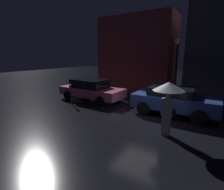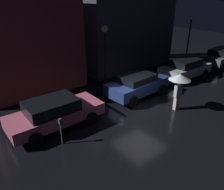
# 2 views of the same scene
# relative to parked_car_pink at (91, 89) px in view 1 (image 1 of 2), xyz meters

# --- Properties ---
(ground_plane) EXTENTS (60.00, 60.00, 0.00)m
(ground_plane) POSITION_rel_parked_car_pink_xyz_m (4.42, -1.47, -0.74)
(ground_plane) COLOR black
(building_facade_left) EXTENTS (6.20, 3.00, 6.15)m
(building_facade_left) POSITION_rel_parked_car_pink_xyz_m (1.03, 5.03, 2.34)
(building_facade_left) COLOR brown
(building_facade_left) RESTS_ON ground
(parked_car_pink) EXTENTS (4.54, 2.01, 1.42)m
(parked_car_pink) POSITION_rel_parked_car_pink_xyz_m (0.00, 0.00, 0.00)
(parked_car_pink) COLOR #DB6684
(parked_car_pink) RESTS_ON ground
(parked_car_blue) EXTENTS (4.24, 2.01, 1.43)m
(parked_car_blue) POSITION_rel_parked_car_pink_xyz_m (5.53, -0.04, 0.04)
(parked_car_blue) COLOR navy
(parked_car_blue) RESTS_ON ground
(pedestrian_with_umbrella) EXTENTS (1.16, 1.16, 2.08)m
(pedestrian_with_umbrella) POSITION_rel_parked_car_pink_xyz_m (5.93, -2.69, 0.96)
(pedestrian_with_umbrella) COLOR beige
(pedestrian_with_umbrella) RESTS_ON ground
(parking_meter) EXTENTS (0.12, 0.10, 1.24)m
(parking_meter) POSITION_rel_parked_car_pink_xyz_m (-0.45, -1.48, 0.03)
(parking_meter) COLOR #4C5154
(parking_meter) RESTS_ON ground
(street_lamp_near) EXTENTS (0.42, 0.42, 4.11)m
(street_lamp_near) POSITION_rel_parked_car_pink_xyz_m (4.94, 2.43, 2.16)
(street_lamp_near) COLOR black
(street_lamp_near) RESTS_ON ground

